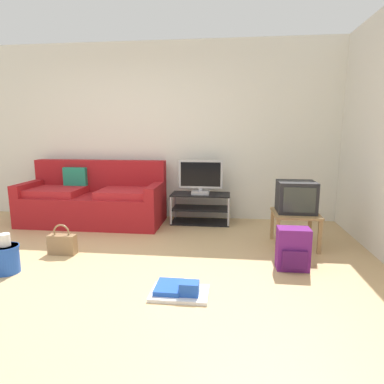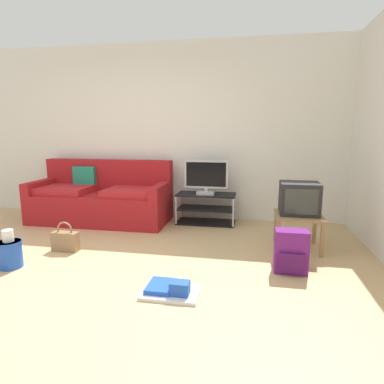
% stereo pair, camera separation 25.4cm
% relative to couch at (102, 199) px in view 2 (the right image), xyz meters
% --- Properties ---
extents(ground_plane, '(9.00, 9.80, 0.02)m').
position_rel_couch_xyz_m(ground_plane, '(0.64, -1.93, -0.35)').
color(ground_plane, tan).
extents(wall_back, '(9.00, 0.10, 2.70)m').
position_rel_couch_xyz_m(wall_back, '(0.64, 0.52, 1.01)').
color(wall_back, silver).
rests_on(wall_back, ground_plane).
extents(couch, '(2.06, 0.87, 0.92)m').
position_rel_couch_xyz_m(couch, '(0.00, 0.00, 0.00)').
color(couch, maroon).
rests_on(couch, ground_plane).
extents(tv_stand, '(0.87, 0.43, 0.45)m').
position_rel_couch_xyz_m(tv_stand, '(1.60, 0.16, -0.12)').
color(tv_stand, black).
rests_on(tv_stand, ground_plane).
extents(flat_tv, '(0.64, 0.22, 0.50)m').
position_rel_couch_xyz_m(flat_tv, '(1.60, 0.14, 0.35)').
color(flat_tv, '#B2B2B7').
rests_on(flat_tv, tv_stand).
extents(side_table, '(0.52, 0.52, 0.42)m').
position_rel_couch_xyz_m(side_table, '(2.81, -0.73, 0.01)').
color(side_table, '#9E7A4C').
rests_on(side_table, ground_plane).
extents(crt_tv, '(0.43, 0.38, 0.37)m').
position_rel_couch_xyz_m(crt_tv, '(2.81, -0.71, 0.26)').
color(crt_tv, '#232326').
rests_on(crt_tv, side_table).
extents(backpack, '(0.32, 0.27, 0.42)m').
position_rel_couch_xyz_m(backpack, '(2.66, -1.42, -0.13)').
color(backpack, '#661E70').
rests_on(backpack, ground_plane).
extents(handbag, '(0.30, 0.12, 0.35)m').
position_rel_couch_xyz_m(handbag, '(0.17, -1.30, -0.22)').
color(handbag, olive).
rests_on(handbag, ground_plane).
extents(cleaning_bucket, '(0.25, 0.25, 0.39)m').
position_rel_couch_xyz_m(cleaning_bucket, '(-0.12, -1.83, -0.18)').
color(cleaning_bucket, blue).
rests_on(cleaning_bucket, ground_plane).
extents(floor_tray, '(0.49, 0.33, 0.14)m').
position_rel_couch_xyz_m(floor_tray, '(1.61, -2.08, -0.30)').
color(floor_tray, silver).
rests_on(floor_tray, ground_plane).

